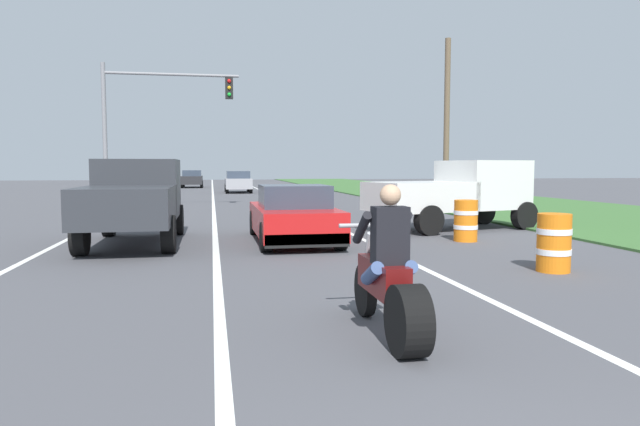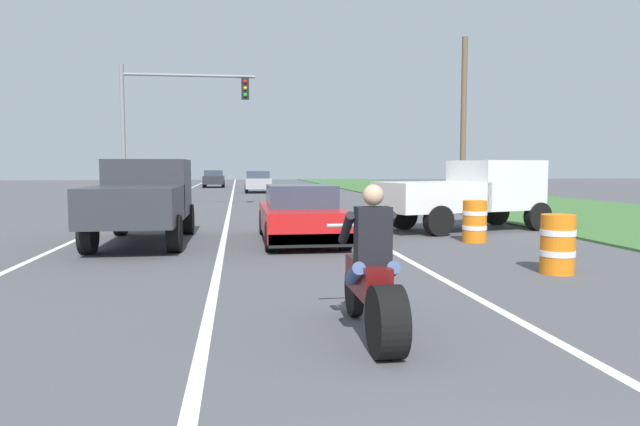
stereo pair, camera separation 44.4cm
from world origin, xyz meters
name	(u,v)px [view 1 (the left image)]	position (x,y,z in m)	size (l,w,h in m)	color
lane_stripe_left_solid	(111,217)	(-5.40, 20.00, 0.00)	(0.14, 120.00, 0.01)	white
lane_stripe_right_solid	(310,214)	(1.80, 20.00, 0.00)	(0.14, 120.00, 0.01)	white
lane_stripe_centre_dashed	(214,216)	(-1.80, 20.00, 0.00)	(0.14, 120.00, 0.01)	white
grass_verge_right	(552,210)	(11.92, 20.00, 0.03)	(10.00, 120.00, 0.06)	#3D6B33
motorcycle_with_rider	(390,283)	(-0.06, 4.26, 0.59)	(0.70, 2.21, 1.62)	black
sports_car_red	(293,216)	(0.04, 12.16, 0.63)	(1.84, 4.30, 1.37)	red
pickup_truck_left_lane_dark_grey	(134,197)	(-3.64, 12.44, 1.11)	(2.02, 4.80, 1.98)	#2D3035
pickup_truck_right_shoulder_white	(457,191)	(5.06, 14.05, 1.11)	(5.14, 3.14, 1.98)	silver
traffic_light_mast_near	(149,112)	(-4.36, 23.38, 4.06)	(5.52, 0.34, 6.00)	gray
utility_pole_roadside	(447,125)	(7.92, 21.63, 3.57)	(0.24, 0.24, 7.15)	brown
construction_barrel_nearest	(554,242)	(3.89, 7.45, 0.50)	(0.58, 0.58, 1.00)	orange
construction_barrel_mid	(466,220)	(4.16, 11.51, 0.50)	(0.58, 0.58, 1.00)	orange
distant_car_far_ahead	(238,182)	(-0.06, 39.00, 0.77)	(1.80, 4.00, 1.50)	#99999E
distant_car_further_ahead	(192,179)	(-3.53, 49.71, 0.77)	(1.80, 4.00, 1.50)	#262628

